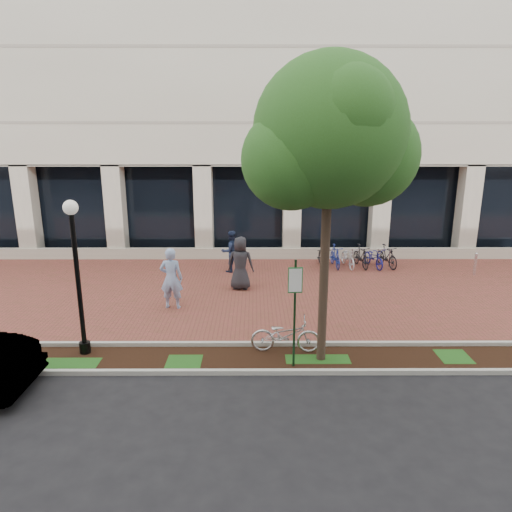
{
  "coord_description": "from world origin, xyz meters",
  "views": [
    {
      "loc": [
        0.31,
        -15.66,
        5.41
      ],
      "look_at": [
        0.35,
        -0.8,
        1.52
      ],
      "focal_mm": 32.0,
      "sensor_mm": 36.0,
      "label": 1
    }
  ],
  "objects_px": {
    "bollard": "(475,264)",
    "bike_rack_cluster": "(354,257)",
    "parking_sign": "(295,301)",
    "street_tree": "(332,142)",
    "pedestrian_right": "(240,263)",
    "pedestrian_left": "(171,278)",
    "lamppost": "(77,269)",
    "locked_bicycle": "(286,335)",
    "pedestrian_mid": "(231,251)"
  },
  "relations": [
    {
      "from": "parking_sign",
      "to": "pedestrian_right",
      "type": "bearing_deg",
      "value": 100.38
    },
    {
      "from": "bollard",
      "to": "pedestrian_mid",
      "type": "bearing_deg",
      "value": 176.98
    },
    {
      "from": "parking_sign",
      "to": "pedestrian_right",
      "type": "xyz_separation_m",
      "value": [
        -1.46,
        5.85,
        -0.71
      ]
    },
    {
      "from": "street_tree",
      "to": "bollard",
      "type": "height_order",
      "value": "street_tree"
    },
    {
      "from": "bollard",
      "to": "bike_rack_cluster",
      "type": "xyz_separation_m",
      "value": [
        -4.63,
        1.17,
        -0.02
      ]
    },
    {
      "from": "pedestrian_right",
      "to": "pedestrian_left",
      "type": "bearing_deg",
      "value": 49.87
    },
    {
      "from": "parking_sign",
      "to": "bike_rack_cluster",
      "type": "height_order",
      "value": "parking_sign"
    },
    {
      "from": "pedestrian_left",
      "to": "locked_bicycle",
      "type": "bearing_deg",
      "value": 141.67
    },
    {
      "from": "parking_sign",
      "to": "bollard",
      "type": "bearing_deg",
      "value": 39.99
    },
    {
      "from": "lamppost",
      "to": "locked_bicycle",
      "type": "distance_m",
      "value": 5.47
    },
    {
      "from": "street_tree",
      "to": "locked_bicycle",
      "type": "bearing_deg",
      "value": 157.0
    },
    {
      "from": "parking_sign",
      "to": "street_tree",
      "type": "relative_size",
      "value": 0.37
    },
    {
      "from": "parking_sign",
      "to": "locked_bicycle",
      "type": "height_order",
      "value": "parking_sign"
    },
    {
      "from": "pedestrian_right",
      "to": "lamppost",
      "type": "bearing_deg",
      "value": 61.36
    },
    {
      "from": "parking_sign",
      "to": "pedestrian_mid",
      "type": "relative_size",
      "value": 1.56
    },
    {
      "from": "parking_sign",
      "to": "street_tree",
      "type": "distance_m",
      "value": 3.72
    },
    {
      "from": "bike_rack_cluster",
      "to": "parking_sign",
      "type": "bearing_deg",
      "value": -117.72
    },
    {
      "from": "locked_bicycle",
      "to": "pedestrian_right",
      "type": "relative_size",
      "value": 0.92
    },
    {
      "from": "bollard",
      "to": "bike_rack_cluster",
      "type": "relative_size",
      "value": 0.27
    },
    {
      "from": "bike_rack_cluster",
      "to": "locked_bicycle",
      "type": "bearing_deg",
      "value": -120.46
    },
    {
      "from": "parking_sign",
      "to": "bike_rack_cluster",
      "type": "bearing_deg",
      "value": 65.69
    },
    {
      "from": "locked_bicycle",
      "to": "pedestrian_right",
      "type": "distance_m",
      "value": 5.25
    },
    {
      "from": "locked_bicycle",
      "to": "pedestrian_mid",
      "type": "relative_size",
      "value": 1.04
    },
    {
      "from": "parking_sign",
      "to": "lamppost",
      "type": "height_order",
      "value": "lamppost"
    },
    {
      "from": "locked_bicycle",
      "to": "bike_rack_cluster",
      "type": "height_order",
      "value": "bike_rack_cluster"
    },
    {
      "from": "pedestrian_mid",
      "to": "bollard",
      "type": "distance_m",
      "value": 9.86
    },
    {
      "from": "pedestrian_mid",
      "to": "parking_sign",
      "type": "bearing_deg",
      "value": 77.79
    },
    {
      "from": "locked_bicycle",
      "to": "pedestrian_left",
      "type": "distance_m",
      "value": 4.72
    },
    {
      "from": "lamppost",
      "to": "pedestrian_right",
      "type": "distance_m",
      "value": 6.53
    },
    {
      "from": "bollard",
      "to": "pedestrian_left",
      "type": "bearing_deg",
      "value": -162.63
    },
    {
      "from": "pedestrian_right",
      "to": "bollard",
      "type": "height_order",
      "value": "pedestrian_right"
    },
    {
      "from": "street_tree",
      "to": "pedestrian_right",
      "type": "relative_size",
      "value": 3.7
    },
    {
      "from": "pedestrian_left",
      "to": "bike_rack_cluster",
      "type": "xyz_separation_m",
      "value": [
        6.92,
        4.78,
        -0.55
      ]
    },
    {
      "from": "lamppost",
      "to": "street_tree",
      "type": "distance_m",
      "value": 6.82
    },
    {
      "from": "locked_bicycle",
      "to": "bollard",
      "type": "height_order",
      "value": "locked_bicycle"
    },
    {
      "from": "lamppost",
      "to": "pedestrian_mid",
      "type": "bearing_deg",
      "value": 65.06
    },
    {
      "from": "locked_bicycle",
      "to": "street_tree",
      "type": "bearing_deg",
      "value": -110.0
    },
    {
      "from": "bike_rack_cluster",
      "to": "lamppost",
      "type": "bearing_deg",
      "value": -144.2
    },
    {
      "from": "parking_sign",
      "to": "pedestrian_left",
      "type": "relative_size",
      "value": 1.34
    },
    {
      "from": "lamppost",
      "to": "locked_bicycle",
      "type": "height_order",
      "value": "lamppost"
    },
    {
      "from": "parking_sign",
      "to": "street_tree",
      "type": "xyz_separation_m",
      "value": [
        0.77,
        0.4,
        3.61
      ]
    },
    {
      "from": "parking_sign",
      "to": "lamppost",
      "type": "xyz_separation_m",
      "value": [
        -5.32,
        0.73,
        0.56
      ]
    },
    {
      "from": "lamppost",
      "to": "pedestrian_right",
      "type": "xyz_separation_m",
      "value": [
        3.87,
        5.11,
        -1.27
      ]
    },
    {
      "from": "pedestrian_mid",
      "to": "bike_rack_cluster",
      "type": "xyz_separation_m",
      "value": [
        5.21,
        0.65,
        -0.41
      ]
    },
    {
      "from": "locked_bicycle",
      "to": "pedestrian_mid",
      "type": "distance_m",
      "value": 7.5
    },
    {
      "from": "street_tree",
      "to": "parking_sign",
      "type": "bearing_deg",
      "value": -152.76
    },
    {
      "from": "pedestrian_mid",
      "to": "bike_rack_cluster",
      "type": "height_order",
      "value": "pedestrian_mid"
    },
    {
      "from": "pedestrian_mid",
      "to": "bike_rack_cluster",
      "type": "bearing_deg",
      "value": 161.58
    },
    {
      "from": "pedestrian_right",
      "to": "bike_rack_cluster",
      "type": "distance_m",
      "value": 5.57
    },
    {
      "from": "parking_sign",
      "to": "lamppost",
      "type": "distance_m",
      "value": 5.4
    }
  ]
}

